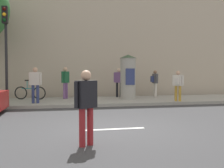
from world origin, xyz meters
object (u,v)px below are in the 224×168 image
(pedestrian_with_bag, at_px, (155,81))
(pedestrian_with_backpack, at_px, (119,80))
(pedestrian_near_pole, at_px, (35,82))
(pedestrian_in_dark_shirt, at_px, (178,83))
(pedestrian_in_light_jacket, at_px, (86,102))
(bicycle_leaning, at_px, (30,92))
(pedestrian_in_red_top, at_px, (65,80))
(traffic_light, at_px, (6,39))
(poster_column, at_px, (128,77))

(pedestrian_with_bag, xyz_separation_m, pedestrian_with_backpack, (-2.27, 0.10, 0.07))
(pedestrian_near_pole, height_order, pedestrian_with_backpack, pedestrian_with_backpack)
(pedestrian_near_pole, relative_size, pedestrian_in_dark_shirt, 1.10)
(pedestrian_near_pole, distance_m, pedestrian_with_bag, 7.37)
(pedestrian_in_light_jacket, xyz_separation_m, pedestrian_near_pole, (-1.65, 7.48, 0.21))
(pedestrian_near_pole, distance_m, pedestrian_in_dark_shirt, 7.19)
(pedestrian_near_pole, bearing_deg, bicycle_leaning, 102.50)
(pedestrian_in_red_top, relative_size, bicycle_leaning, 1.05)
(pedestrian_near_pole, height_order, pedestrian_in_red_top, pedestrian_in_red_top)
(pedestrian_near_pole, distance_m, pedestrian_in_red_top, 2.56)
(traffic_light, height_order, pedestrian_with_backpack, traffic_light)
(traffic_light, bearing_deg, poster_column, 16.26)
(traffic_light, xyz_separation_m, pedestrian_in_red_top, (2.70, 2.74, -1.88))
(pedestrian_near_pole, height_order, pedestrian_in_dark_shirt, pedestrian_near_pole)
(poster_column, xyz_separation_m, pedestrian_near_pole, (-4.94, -1.13, -0.23))
(pedestrian_near_pole, distance_m, pedestrian_with_backpack, 5.30)
(pedestrian_near_pole, relative_size, bicycle_leaning, 1.01)
(pedestrian_in_light_jacket, xyz_separation_m, pedestrian_in_dark_shirt, (5.52, 6.97, 0.12))
(traffic_light, height_order, pedestrian_near_pole, traffic_light)
(pedestrian_in_light_jacket, bearing_deg, bicycle_leaning, 102.48)
(traffic_light, relative_size, pedestrian_with_backpack, 2.51)
(pedestrian_with_backpack, bearing_deg, pedestrian_in_dark_shirt, -50.03)
(pedestrian_in_dark_shirt, xyz_separation_m, bicycle_leaning, (-7.62, 2.50, -0.55))
(pedestrian_in_light_jacket, xyz_separation_m, pedestrian_with_backpack, (3.07, 9.90, 0.22))
(pedestrian_in_light_jacket, bearing_deg, pedestrian_with_backpack, 72.79)
(pedestrian_with_backpack, bearing_deg, pedestrian_near_pole, -152.89)
(pedestrian_in_light_jacket, relative_size, pedestrian_near_pole, 0.95)
(pedestrian_with_backpack, distance_m, bicycle_leaning, 5.22)
(traffic_light, bearing_deg, pedestrian_with_backpack, 27.49)
(pedestrian_in_red_top, xyz_separation_m, pedestrian_in_dark_shirt, (5.68, -2.58, -0.13))
(traffic_light, distance_m, poster_column, 6.62)
(pedestrian_in_light_jacket, relative_size, bicycle_leaning, 0.97)
(pedestrian_in_red_top, height_order, pedestrian_with_backpack, pedestrian_in_red_top)
(pedestrian_with_bag, distance_m, pedestrian_with_backpack, 2.27)
(pedestrian_in_dark_shirt, bearing_deg, pedestrian_near_pole, 175.95)
(pedestrian_in_red_top, bearing_deg, pedestrian_near_pole, -125.89)
(traffic_light, xyz_separation_m, poster_column, (6.15, 1.79, -1.69))
(traffic_light, height_order, pedestrian_in_light_jacket, traffic_light)
(bicycle_leaning, bearing_deg, pedestrian_with_backpack, 4.73)
(pedestrian_with_backpack, bearing_deg, pedestrian_with_bag, -2.42)
(pedestrian_in_light_jacket, distance_m, bicycle_leaning, 9.71)
(poster_column, relative_size, pedestrian_near_pole, 1.43)
(poster_column, distance_m, pedestrian_near_pole, 5.08)
(pedestrian_near_pole, xyz_separation_m, pedestrian_with_bag, (6.99, 2.32, -0.05))
(poster_column, distance_m, pedestrian_with_backpack, 1.33)
(traffic_light, bearing_deg, pedestrian_in_light_jacket, -67.25)
(pedestrian_near_pole, relative_size, pedestrian_in_red_top, 0.97)
(pedestrian_in_dark_shirt, bearing_deg, bicycle_leaning, 161.84)
(poster_column, xyz_separation_m, pedestrian_in_light_jacket, (-3.29, -8.61, -0.44))
(pedestrian_with_bag, bearing_deg, pedestrian_in_dark_shirt, -86.32)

